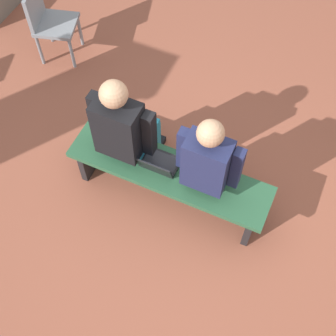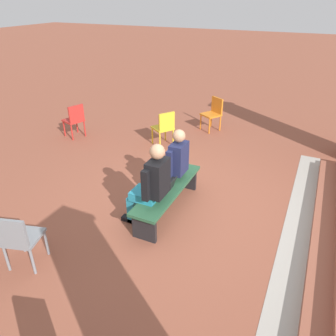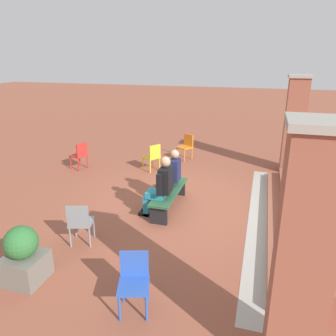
# 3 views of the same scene
# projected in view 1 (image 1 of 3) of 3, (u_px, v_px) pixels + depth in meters

# --- Properties ---
(ground_plane) EXTENTS (60.00, 60.00, 0.00)m
(ground_plane) POSITION_uv_depth(u_px,v_px,m) (177.00, 218.00, 4.26)
(ground_plane) COLOR brown
(bench) EXTENTS (1.80, 0.44, 0.45)m
(bench) POSITION_uv_depth(u_px,v_px,m) (169.00, 176.00, 4.08)
(bench) COLOR #285638
(bench) RESTS_ON ground
(person_student) EXTENTS (0.53, 0.67, 1.32)m
(person_student) POSITION_uv_depth(u_px,v_px,m) (210.00, 161.00, 3.74)
(person_student) COLOR #232328
(person_student) RESTS_ON ground
(person_adult) EXTENTS (0.56, 0.71, 1.38)m
(person_adult) POSITION_uv_depth(u_px,v_px,m) (126.00, 128.00, 3.89)
(person_adult) COLOR teal
(person_adult) RESTS_ON ground
(laptop) EXTENTS (0.32, 0.29, 0.21)m
(laptop) POSITION_uv_depth(u_px,v_px,m) (158.00, 164.00, 3.97)
(laptop) COLOR black
(laptop) RESTS_ON bench
(plastic_chair_far_left) EXTENTS (0.52, 0.52, 0.84)m
(plastic_chair_far_left) POSITION_uv_depth(u_px,v_px,m) (48.00, 19.00, 4.95)
(plastic_chair_far_left) COLOR gray
(plastic_chair_far_left) RESTS_ON ground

